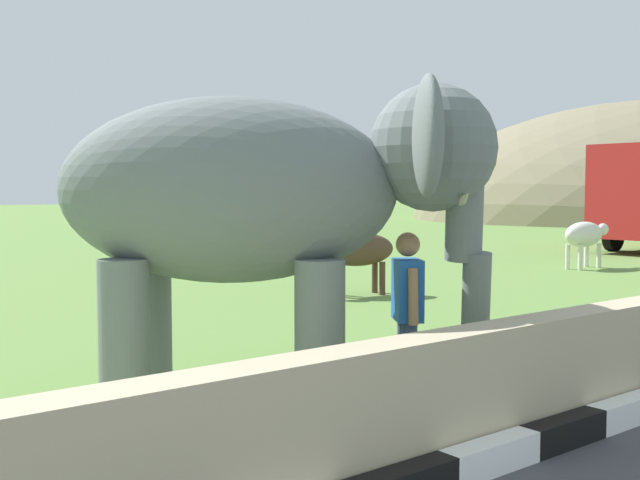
% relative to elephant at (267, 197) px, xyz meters
% --- Properties ---
extents(barrier_parapet, '(28.00, 0.36, 1.00)m').
position_rel_elephant_xyz_m(barrier_parapet, '(-0.42, -1.99, -1.49)').
color(barrier_parapet, tan).
rests_on(barrier_parapet, ground_plane).
extents(elephant, '(3.91, 3.72, 3.01)m').
position_rel_elephant_xyz_m(elephant, '(0.00, 0.00, 0.00)').
color(elephant, slate).
rests_on(elephant, ground_plane).
extents(person_handler, '(0.44, 0.60, 1.66)m').
position_rel_elephant_xyz_m(person_handler, '(1.14, -0.66, -1.06)').
color(person_handler, navy).
rests_on(person_handler, ground_plane).
extents(cow_near, '(1.92, 1.04, 1.23)m').
position_rel_elephant_xyz_m(cow_near, '(5.77, 5.45, -1.12)').
color(cow_near, '#473323').
rests_on(cow_near, ground_plane).
extents(cow_mid, '(1.89, 0.65, 1.23)m').
position_rel_elephant_xyz_m(cow_mid, '(13.81, 5.57, -1.12)').
color(cow_mid, beige).
rests_on(cow_mid, ground_plane).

